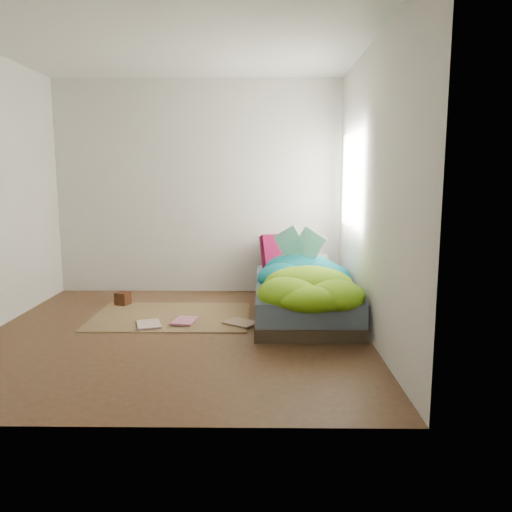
# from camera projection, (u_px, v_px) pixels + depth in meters

# --- Properties ---
(ground) EXTENTS (3.50, 3.50, 0.00)m
(ground) POSITION_uv_depth(u_px,v_px,m) (177.00, 333.00, 4.61)
(ground) COLOR #442E1A
(ground) RESTS_ON ground
(room_walls) EXTENTS (3.54, 3.54, 2.62)m
(room_walls) POSITION_uv_depth(u_px,v_px,m) (174.00, 155.00, 4.37)
(room_walls) COLOR silver
(room_walls) RESTS_ON ground
(bed) EXTENTS (1.00, 2.00, 0.34)m
(bed) POSITION_uv_depth(u_px,v_px,m) (303.00, 298.00, 5.28)
(bed) COLOR #3B2C20
(bed) RESTS_ON ground
(duvet) EXTENTS (0.96, 1.84, 0.34)m
(duvet) POSITION_uv_depth(u_px,v_px,m) (305.00, 270.00, 5.01)
(duvet) COLOR #076771
(duvet) RESTS_ON bed
(rug) EXTENTS (1.60, 1.10, 0.01)m
(rug) POSITION_uv_depth(u_px,v_px,m) (171.00, 316.00, 5.16)
(rug) COLOR brown
(rug) RESTS_ON ground
(pillow_floral) EXTENTS (0.62, 0.43, 0.13)m
(pillow_floral) POSITION_uv_depth(u_px,v_px,m) (303.00, 264.00, 5.96)
(pillow_floral) COLOR beige
(pillow_floral) RESTS_ON bed
(pillow_magenta) EXTENTS (0.42, 0.26, 0.41)m
(pillow_magenta) POSITION_uv_depth(u_px,v_px,m) (278.00, 251.00, 6.02)
(pillow_magenta) COLOR #4A042A
(pillow_magenta) RESTS_ON bed
(open_book) EXTENTS (0.47, 0.28, 0.28)m
(open_book) POSITION_uv_depth(u_px,v_px,m) (299.00, 234.00, 5.37)
(open_book) COLOR green
(open_book) RESTS_ON duvet
(wooden_box) EXTENTS (0.17, 0.17, 0.14)m
(wooden_box) POSITION_uv_depth(u_px,v_px,m) (123.00, 298.00, 5.61)
(wooden_box) COLOR #32190B
(wooden_box) RESTS_ON rug
(floor_book_a) EXTENTS (0.30, 0.35, 0.02)m
(floor_book_a) POSITION_uv_depth(u_px,v_px,m) (137.00, 325.00, 4.78)
(floor_book_a) COLOR white
(floor_book_a) RESTS_ON rug
(floor_book_b) EXTENTS (0.27, 0.33, 0.03)m
(floor_book_b) POSITION_uv_depth(u_px,v_px,m) (174.00, 321.00, 4.94)
(floor_book_b) COLOR pink
(floor_book_b) RESTS_ON rug
(floor_book_c) EXTENTS (0.38, 0.36, 0.02)m
(floor_book_c) POSITION_uv_depth(u_px,v_px,m) (234.00, 326.00, 4.77)
(floor_book_c) COLOR tan
(floor_book_c) RESTS_ON rug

